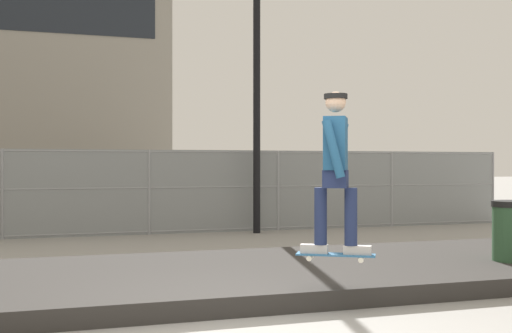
# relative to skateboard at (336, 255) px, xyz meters

# --- Properties ---
(gravel_berm) EXTENTS (12.23, 3.34, 0.21)m
(gravel_berm) POSITION_rel_skateboard_xyz_m (-0.86, 1.78, -0.49)
(gravel_berm) COLOR #33302D
(gravel_berm) RESTS_ON ground_plane
(skateboard) EXTENTS (0.79, 0.57, 0.07)m
(skateboard) POSITION_rel_skateboard_xyz_m (0.00, 0.00, 0.00)
(skateboard) COLOR #2D608C
(skater) EXTENTS (0.67, 0.62, 1.66)m
(skater) POSITION_rel_skateboard_xyz_m (0.00, 0.00, 0.94)
(skater) COLOR #B2ADA8
(skater) RESTS_ON skateboard
(chain_fence) EXTENTS (17.92, 0.06, 1.85)m
(chain_fence) POSITION_rel_skateboard_xyz_m (-0.86, 7.78, 0.33)
(chain_fence) COLOR gray
(chain_fence) RESTS_ON ground_plane
(street_lamp) EXTENTS (0.44, 0.44, 7.06)m
(street_lamp) POSITION_rel_skateboard_xyz_m (1.46, 7.35, 3.77)
(street_lamp) COLOR black
(street_lamp) RESTS_ON ground_plane
(parked_car_near) EXTENTS (4.49, 2.13, 1.66)m
(parked_car_near) POSITION_rel_skateboard_xyz_m (-3.96, 10.30, 0.24)
(parked_car_near) COLOR navy
(parked_car_near) RESTS_ON ground_plane
(parked_car_mid) EXTENTS (4.52, 2.19, 1.66)m
(parked_car_mid) POSITION_rel_skateboard_xyz_m (2.90, 9.85, 0.24)
(parked_car_mid) COLOR silver
(parked_car_mid) RESTS_ON ground_plane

